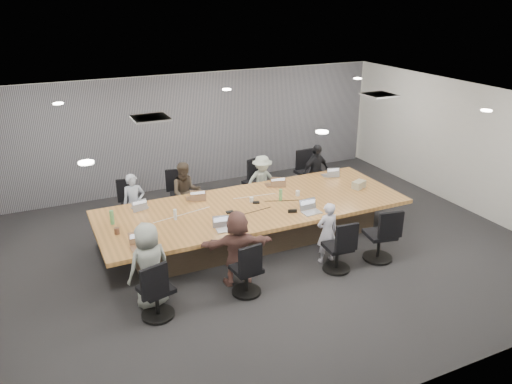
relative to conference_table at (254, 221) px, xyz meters
name	(u,v)px	position (x,y,z in m)	size (l,w,h in m)	color
floor	(265,250)	(0.00, -0.50, -0.40)	(10.00, 8.00, 0.00)	#272629
ceiling	(266,105)	(0.00, -0.50, 2.40)	(10.00, 8.00, 0.00)	white
wall_back	(195,130)	(0.00, 3.50, 1.00)	(10.00, 2.80, 0.00)	beige
wall_front	(419,294)	(0.00, -4.50, 1.00)	(10.00, 2.80, 0.00)	beige
wall_right	(469,148)	(5.00, -0.50, 1.00)	(8.00, 2.80, 0.00)	beige
curtain	(196,131)	(0.00, 3.42, 1.00)	(9.80, 0.04, 2.80)	slate
conference_table	(254,221)	(0.00, 0.00, 0.00)	(6.00, 2.20, 0.74)	brown
chair_0	(132,209)	(-2.05, 1.70, -0.04)	(0.49, 0.49, 0.72)	black
chair_1	(182,198)	(-0.95, 1.70, 0.01)	(0.56, 0.56, 0.83)	black
chair_2	(255,186)	(0.83, 1.70, 0.00)	(0.55, 0.55, 0.81)	black
chair_3	(308,176)	(2.23, 1.70, 0.04)	(0.59, 0.59, 0.87)	black
chair_4	(156,294)	(-2.40, -1.70, 0.00)	(0.54, 0.54, 0.79)	black
chair_5	(246,273)	(-0.92, -1.70, -0.03)	(0.51, 0.51, 0.75)	black
chair_6	(337,251)	(0.83, -1.70, -0.02)	(0.52, 0.52, 0.77)	black
chair_7	(379,238)	(1.74, -1.70, 0.02)	(0.57, 0.57, 0.85)	black
person_0	(134,203)	(-2.05, 1.35, 0.22)	(0.45, 0.30, 1.24)	#A1ABC2
laptop_0	(140,207)	(-2.05, 0.80, 0.35)	(0.30, 0.20, 0.02)	#B2B2B7
person_1	(186,193)	(-0.95, 1.35, 0.26)	(0.65, 0.50, 1.33)	#3D332A
laptop_1	(194,198)	(-0.95, 0.80, 0.35)	(0.32, 0.22, 0.02)	#8C6647
person_2	(262,182)	(0.83, 1.35, 0.22)	(0.80, 0.46, 1.24)	#A2B0A4
laptop_2	(273,185)	(0.83, 0.80, 0.35)	(0.33, 0.23, 0.02)	#8C6647
person_3	(315,172)	(2.23, 1.35, 0.26)	(0.77, 0.32, 1.32)	black
laptop_3	(328,175)	(2.23, 0.80, 0.35)	(0.29, 0.20, 0.02)	#B2B2B7
person_4	(149,265)	(-2.40, -1.35, 0.30)	(0.68, 0.45, 1.40)	gray
laptop_4	(141,247)	(-2.40, -0.80, 0.35)	(0.32, 0.22, 0.02)	#8C6647
person_5	(238,248)	(-0.92, -1.35, 0.26)	(1.23, 0.39, 1.32)	brown
laptop_5	(225,230)	(-0.92, -0.80, 0.35)	(0.29, 0.20, 0.02)	#B2B2B7
person_6	(327,233)	(0.83, -1.35, 0.18)	(0.42, 0.28, 1.16)	silver
laptop_6	(312,212)	(0.83, -0.80, 0.35)	(0.35, 0.24, 0.02)	#B2B2B7
bottle_green_left	(112,217)	(-2.65, 0.30, 0.47)	(0.07, 0.07, 0.26)	#5BA35D
bottle_green_right	(281,195)	(0.58, -0.02, 0.46)	(0.07, 0.07, 0.23)	#5BA35D
bottle_clear	(175,215)	(-1.58, 0.00, 0.44)	(0.06, 0.06, 0.20)	silver
cup_white_far	(252,200)	(0.02, 0.16, 0.39)	(0.08, 0.08, 0.10)	white
cup_white_near	(298,193)	(1.01, 0.06, 0.39)	(0.09, 0.09, 0.11)	white
mug_brown	(117,231)	(-2.65, -0.13, 0.39)	(0.09, 0.09, 0.11)	brown
mic_left	(230,212)	(-0.56, -0.14, 0.35)	(0.14, 0.09, 0.03)	black
mic_right	(256,202)	(0.08, 0.07, 0.35)	(0.13, 0.09, 0.03)	black
stapler	(292,211)	(0.51, -0.63, 0.37)	(0.17, 0.04, 0.06)	black
canvas_bag	(359,185)	(2.39, -0.12, 0.42)	(0.29, 0.18, 0.16)	tan
snack_packet	(358,187)	(2.36, -0.12, 0.36)	(0.19, 0.12, 0.04)	#E15A38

